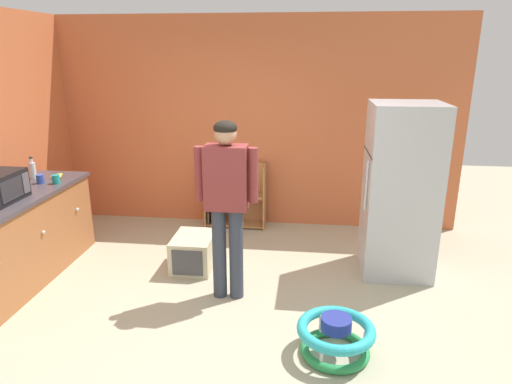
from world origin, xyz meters
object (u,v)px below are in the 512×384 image
Objects in this scene: banana_bunch at (58,176)px; green_cup at (11,183)px; bookshelf at (231,199)px; clear_bottle at (33,170)px; baby_walker at (336,336)px; refrigerator at (400,191)px; standing_person at (227,195)px; blue_cup at (40,179)px; kitchen_counter at (15,241)px; teal_cup at (56,179)px; pet_carrier at (194,252)px.

banana_bunch is 1.67× the size of green_cup.
bookshelf is 3.46× the size of clear_bottle.
baby_walker is 3.47m from banana_bunch.
refrigerator is 1.83m from standing_person.
refrigerator is at bearing 3.11° from blue_cup.
kitchen_counter is at bearing -135.71° from bookshelf.
bookshelf is at bearing 35.50° from green_cup.
green_cup reaches higher than baby_walker.
blue_cup is at bearing -177.01° from teal_cup.
blue_cup is (-3.79, -0.21, 0.06)m from refrigerator.
kitchen_counter is at bearing -98.09° from banana_bunch.
bookshelf reaches higher than baby_walker.
green_cup is at bearing -174.69° from pet_carrier.
teal_cup is (-2.92, 1.32, 0.79)m from baby_walker.
refrigerator is at bearing 0.57° from clear_bottle.
kitchen_counter is 1.78m from pet_carrier.
refrigerator is at bearing -29.45° from bookshelf.
bookshelf is 5.37× the size of banana_bunch.
teal_cup is at bearing -176.89° from refrigerator.
bookshelf is 2.60m from green_cup.
bookshelf is 2.19m from teal_cup.
clear_bottle is 2.59× the size of green_cup.
blue_cup is at bearing 165.65° from standing_person.
standing_person is 2.03m from teal_cup.
refrigerator is 3.22× the size of pet_carrier.
bookshelf is 2.33m from blue_cup.
kitchen_counter is 3.24m from baby_walker.
standing_person is at bearing -15.82° from teal_cup.
green_cup reaches higher than kitchen_counter.
refrigerator reaches higher than green_cup.
pet_carrier is 2.03m from green_cup.
refrigerator is 7.24× the size of clear_bottle.
teal_cup is (0.36, -0.16, -0.05)m from clear_bottle.
teal_cup is at bearing -23.66° from clear_bottle.
refrigerator is at bearing 10.73° from kitchen_counter.
standing_person is at bearing -155.78° from refrigerator.
bookshelf reaches higher than pet_carrier.
green_cup is at bearing 160.87° from baby_walker.
standing_person is at bearing -17.09° from clear_bottle.
green_cup is (-1.87, -0.17, 0.77)m from pet_carrier.
teal_cup is at bearing 23.76° from green_cup.
baby_walker is at bearing -38.40° from standing_person.
pet_carrier is at bearing -98.53° from bookshelf.
kitchen_counter is 0.72m from blue_cup.
banana_bunch is at bearing 153.01° from baby_walker.
clear_bottle reaches higher than kitchen_counter.
clear_bottle reaches higher than banana_bunch.
bookshelf is 8.95× the size of green_cup.
banana_bunch is 1.67× the size of blue_cup.
standing_person is at bearing 141.60° from baby_walker.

